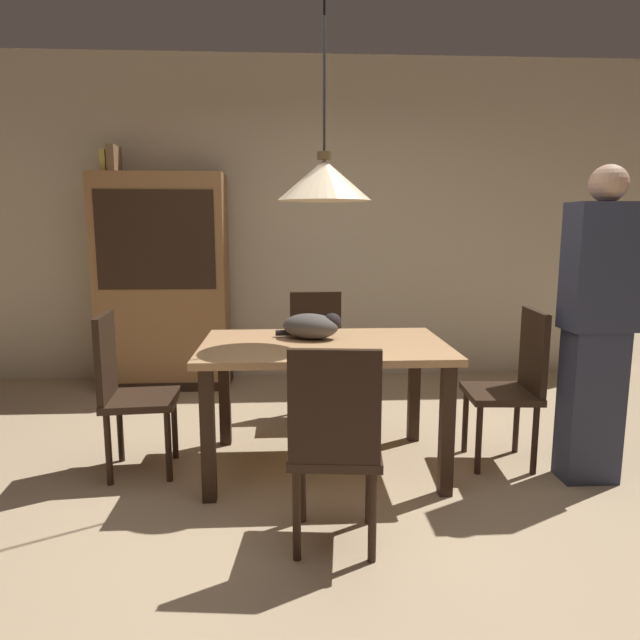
{
  "coord_description": "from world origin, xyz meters",
  "views": [
    {
      "loc": [
        -0.18,
        -2.66,
        1.42
      ],
      "look_at": [
        0.01,
        0.71,
        0.85
      ],
      "focal_mm": 31.81,
      "sensor_mm": 36.0,
      "label": 1
    }
  ],
  "objects": [
    {
      "name": "ground",
      "position": [
        0.0,
        0.0,
        0.0
      ],
      "size": [
        10.0,
        10.0,
        0.0
      ],
      "primitive_type": "plane",
      "color": "tan"
    },
    {
      "name": "back_wall",
      "position": [
        0.0,
        2.65,
        1.45
      ],
      "size": [
        6.4,
        0.1,
        2.9
      ],
      "primitive_type": "cube",
      "color": "beige",
      "rests_on": "ground"
    },
    {
      "name": "dining_table",
      "position": [
        0.02,
        0.51,
        0.65
      ],
      "size": [
        1.4,
        0.9,
        0.75
      ],
      "color": "tan",
      "rests_on": "ground"
    },
    {
      "name": "chair_right_side",
      "position": [
        1.15,
        0.51,
        0.51
      ],
      "size": [
        0.43,
        0.43,
        0.93
      ],
      "color": "black",
      "rests_on": "ground"
    },
    {
      "name": "chair_far_back",
      "position": [
        0.02,
        1.39,
        0.51
      ],
      "size": [
        0.4,
        0.4,
        0.93
      ],
      "color": "black",
      "rests_on": "ground"
    },
    {
      "name": "chair_near_front",
      "position": [
        0.01,
        -0.37,
        0.51
      ],
      "size": [
        0.44,
        0.44,
        0.93
      ],
      "color": "black",
      "rests_on": "ground"
    },
    {
      "name": "chair_left_side",
      "position": [
        -1.11,
        0.5,
        0.51
      ],
      "size": [
        0.43,
        0.43,
        0.93
      ],
      "color": "black",
      "rests_on": "ground"
    },
    {
      "name": "cat_sleeping",
      "position": [
        -0.04,
        0.64,
        0.83
      ],
      "size": [
        0.41,
        0.33,
        0.16
      ],
      "color": "#4C4742",
      "rests_on": "dining_table"
    },
    {
      "name": "pendant_lamp",
      "position": [
        0.02,
        0.51,
        1.66
      ],
      "size": [
        0.52,
        0.52,
        1.3
      ],
      "color": "beige"
    },
    {
      "name": "hutch_bookcase",
      "position": [
        -1.27,
        2.32,
        0.89
      ],
      "size": [
        1.12,
        0.45,
        1.85
      ],
      "color": "olive",
      "rests_on": "ground"
    },
    {
      "name": "book_yellow_short",
      "position": [
        -1.7,
        2.32,
        1.94
      ],
      "size": [
        0.04,
        0.2,
        0.18
      ],
      "primitive_type": "cube",
      "color": "gold",
      "rests_on": "hutch_bookcase"
    },
    {
      "name": "book_brown_thick",
      "position": [
        -1.63,
        2.32,
        1.96
      ],
      "size": [
        0.06,
        0.24,
        0.22
      ],
      "primitive_type": "cube",
      "color": "brown",
      "rests_on": "hutch_bookcase"
    },
    {
      "name": "person_standing",
      "position": [
        1.49,
        0.27,
        0.88
      ],
      "size": [
        0.36,
        0.22,
        1.73
      ],
      "color": "#2D3347",
      "rests_on": "ground"
    }
  ]
}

